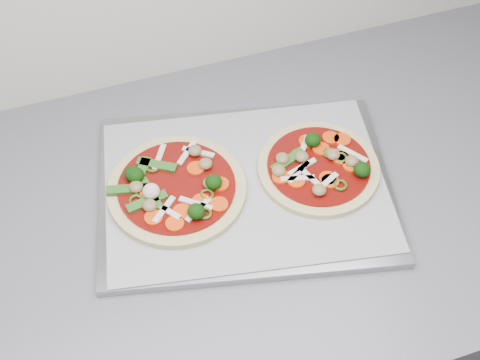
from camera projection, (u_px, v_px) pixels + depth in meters
name	position (u px, v px, depth m)	size (l,w,h in m)	color
base_cabinet	(346.00, 315.00, 1.36)	(3.60, 0.60, 0.86)	#B8B7B6
countertop	(383.00, 175.00, 1.01)	(3.60, 0.60, 0.04)	slate
baking_tray	(245.00, 188.00, 0.96)	(0.41, 0.31, 0.01)	gray
parchment	(245.00, 185.00, 0.95)	(0.40, 0.29, 0.00)	#99999E
pizza_left	(175.00, 188.00, 0.93)	(0.20, 0.20, 0.03)	#DDCA83
pizza_right	(319.00, 166.00, 0.96)	(0.22, 0.22, 0.03)	#DDCA83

